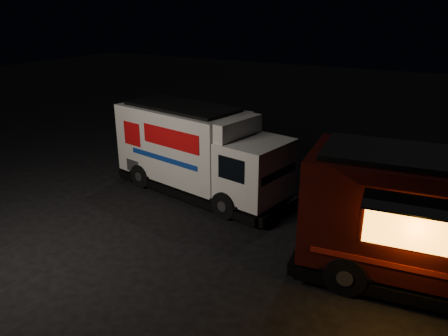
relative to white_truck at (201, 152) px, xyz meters
The scene contains 2 objects.
ground 3.43m from the white_truck, 77.00° to the right, with size 80.00×80.00×0.00m, color black.
white_truck is the anchor object (origin of this frame).
Camera 1 is at (7.20, -9.22, 6.31)m, focal length 35.00 mm.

